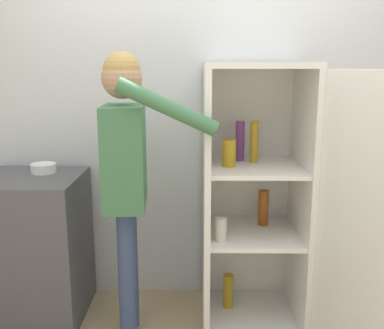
% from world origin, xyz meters
% --- Properties ---
extents(wall_back, '(7.00, 0.06, 2.55)m').
position_xyz_m(wall_back, '(0.00, 0.98, 1.27)').
color(wall_back, silver).
rests_on(wall_back, ground_plane).
extents(refrigerator, '(0.89, 1.23, 1.62)m').
position_xyz_m(refrigerator, '(0.41, 0.52, 0.81)').
color(refrigerator, white).
rests_on(refrigerator, ground_plane).
extents(person, '(0.65, 0.53, 1.67)m').
position_xyz_m(person, '(-0.43, 0.42, 1.08)').
color(person, '#384770').
rests_on(person, ground_plane).
extents(counter, '(0.65, 0.61, 0.93)m').
position_xyz_m(counter, '(-1.08, 0.63, 0.46)').
color(counter, '#4C4C51').
rests_on(counter, ground_plane).
extents(bowl, '(0.16, 0.16, 0.06)m').
position_xyz_m(bowl, '(-1.01, 0.73, 0.96)').
color(bowl, white).
rests_on(bowl, counter).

